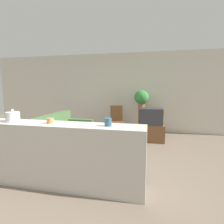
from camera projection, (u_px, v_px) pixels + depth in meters
name	position (u px, v px, depth m)	size (l,w,h in m)	color
ground_plane	(66.00, 174.00, 3.10)	(14.00, 14.00, 0.00)	#756656
wall_back	(110.00, 92.00, 6.24)	(9.00, 0.06, 2.70)	beige
couch	(62.00, 137.00, 4.43)	(0.93, 1.87, 0.84)	#476B3D
tv_stand	(151.00, 132.00, 5.02)	(0.74, 0.51, 0.48)	brown
television	(151.00, 116.00, 4.95)	(0.63, 0.49, 0.46)	#333338
wooden_chair	(116.00, 120.00, 5.54)	(0.44, 0.44, 0.95)	brown
plant_stand	(141.00, 121.00, 5.70)	(0.19, 0.19, 0.85)	brown
potted_plant	(142.00, 98.00, 5.60)	(0.46, 0.46, 0.59)	#8E5B3D
foreground_counter	(55.00, 154.00, 2.71)	(2.78, 0.44, 0.98)	beige
decorative_bowl	(13.00, 117.00, 2.78)	(0.21, 0.21, 0.20)	silver
candle_jar	(50.00, 121.00, 2.65)	(0.11, 0.11, 0.08)	#C6844C
coffee_tin	(108.00, 122.00, 2.45)	(0.10, 0.10, 0.11)	#335B75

